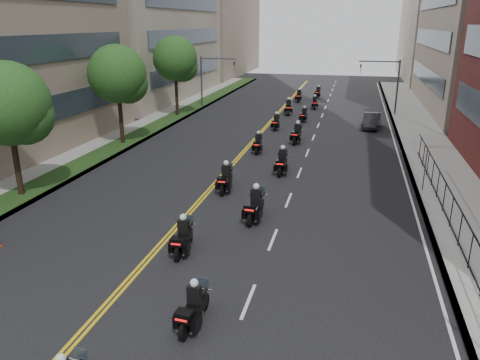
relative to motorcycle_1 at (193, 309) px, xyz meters
The scene contains 22 objects.
sidewalk_right 24.03m from the motorcycle_1, 64.92° to the left, with size 4.00×90.00×0.15m, color gray.
sidewalk_left 25.78m from the motorcycle_1, 122.42° to the left, with size 4.00×90.00×0.15m, color gray.
grass_strip 25.36m from the motorcycle_1, 120.89° to the left, with size 2.00×90.00×0.04m, color #1E3A15.
building_left_far 79.43m from the motorcycle_1, 107.67° to the left, with size 16.00×28.00×26.00m, color gray.
iron_fence 12.69m from the motorcycle_1, 43.63° to the left, with size 0.05×28.00×1.50m.
street_trees 20.53m from the motorcycle_1, 129.95° to the left, with size 4.40×38.40×7.98m.
traffic_signal_right 39.64m from the motorcycle_1, 78.73° to the left, with size 4.09×0.20×5.60m.
traffic_signal_left 40.50m from the motorcycle_1, 106.33° to the left, with size 4.09×0.20×5.60m.
motorcycle_1 is the anchor object (origin of this frame).
motorcycle_2 5.07m from the motorcycle_1, 113.86° to the left, with size 0.56×2.30×1.69m.
motorcycle_3 8.67m from the motorcycle_1, 88.90° to the left, with size 0.64×2.51×1.85m.
motorcycle_4 12.53m from the motorcycle_1, 100.61° to the left, with size 0.57×2.43×1.79m.
motorcycle_5 16.38m from the motorcycle_1, 88.97° to the left, with size 0.57×2.47×1.82m.
motorcycle_6 21.07m from the motorcycle_1, 95.96° to the left, with size 0.55×2.19×1.62m.
motorcycle_7 24.50m from the motorcycle_1, 89.40° to the left, with size 0.67×2.44×1.80m.
motorcycle_8 29.10m from the motorcycle_1, 94.29° to the left, with size 0.50×2.18×1.61m.
motorcycle_9 33.10m from the motorcycle_1, 90.21° to the left, with size 0.55×2.09×1.54m.
motorcycle_10 36.47m from the motorcycle_1, 93.31° to the left, with size 0.75×2.45×1.81m.
motorcycle_11 40.59m from the motorcycle_1, 89.66° to the left, with size 0.65×2.14×1.58m.
motorcycle_12 45.06m from the motorcycle_1, 92.61° to the left, with size 0.51×2.25×1.66m.
motorcycle_13 48.61m from the motorcycle_1, 90.05° to the left, with size 0.59×2.22×1.64m.
parked_sedan 32.33m from the motorcycle_1, 78.97° to the left, with size 1.43×4.09×1.35m, color black.
Camera 1 is at (6.21, -8.65, 9.16)m, focal length 35.00 mm.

